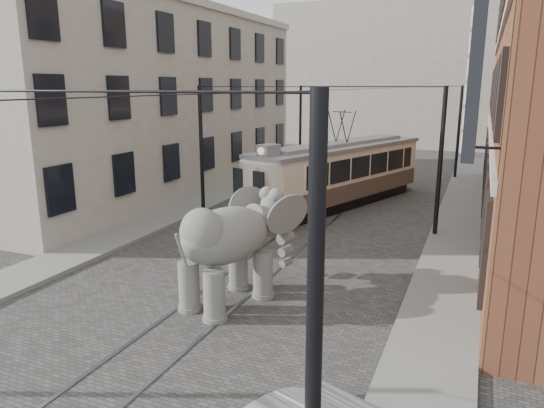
% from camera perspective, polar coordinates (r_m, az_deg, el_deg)
% --- Properties ---
extents(ground, '(120.00, 120.00, 0.00)m').
position_cam_1_polar(ground, '(17.12, -1.68, -7.24)').
color(ground, '#4A4744').
extents(tram_rails, '(1.54, 80.00, 0.02)m').
position_cam_1_polar(tram_rails, '(17.11, -1.68, -7.20)').
color(tram_rails, slate).
rests_on(tram_rails, ground).
extents(sidewalk_right, '(2.00, 60.00, 0.15)m').
position_cam_1_polar(sidewalk_right, '(15.76, 18.92, -9.57)').
color(sidewalk_right, slate).
rests_on(sidewalk_right, ground).
extents(sidewalk_left, '(2.00, 60.00, 0.15)m').
position_cam_1_polar(sidewalk_left, '(20.51, -18.51, -4.21)').
color(sidewalk_left, slate).
rests_on(sidewalk_left, ground).
extents(stucco_building, '(7.00, 24.00, 10.00)m').
position_cam_1_polar(stucco_building, '(30.27, -13.21, 11.08)').
color(stucco_building, gray).
rests_on(stucco_building, ground).
extents(distant_block, '(28.00, 10.00, 14.00)m').
position_cam_1_polar(distant_block, '(54.99, 16.24, 13.86)').
color(distant_block, gray).
rests_on(distant_block, ground).
extents(catenary, '(11.00, 30.20, 6.00)m').
position_cam_1_polar(catenary, '(20.96, 3.43, 5.05)').
color(catenary, black).
rests_on(catenary, ground).
extents(tram, '(6.43, 12.16, 4.78)m').
position_cam_1_polar(tram, '(25.60, 7.83, 5.07)').
color(tram, beige).
rests_on(tram, ground).
extents(elephant, '(4.11, 5.61, 3.07)m').
position_cam_1_polar(elephant, '(14.00, -5.19, -5.37)').
color(elephant, '#605E58').
rests_on(elephant, ground).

